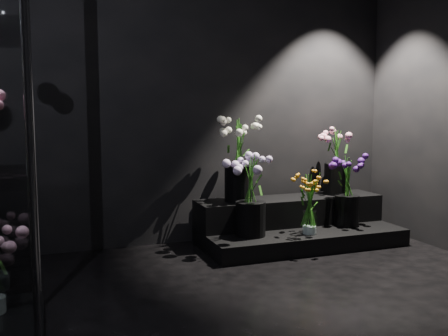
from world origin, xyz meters
TOP-DOWN VIEW (x-y plane):
  - floor at (0.00, 0.00)m, footprint 4.00×4.00m
  - wall_back at (0.00, 2.00)m, footprint 4.00×0.00m
  - display_riser at (0.89, 1.64)m, footprint 1.82×0.81m
  - bouquet_orange_bells at (0.86, 1.32)m, footprint 0.32×0.32m
  - bouquet_lilac at (0.35, 1.44)m, footprint 0.45×0.45m
  - bouquet_purple at (1.35, 1.48)m, footprint 0.37×0.37m
  - bouquet_cream_roses at (0.37, 1.75)m, footprint 0.46×0.46m
  - bouquet_pink_roses at (1.41, 1.76)m, footprint 0.43×0.43m

SIDE VIEW (x-z plane):
  - floor at x=0.00m, z-range 0.00..0.00m
  - display_riser at x=0.89m, z-range -0.03..0.37m
  - bouquet_orange_bells at x=0.86m, z-range 0.16..0.70m
  - bouquet_purple at x=1.35m, z-range 0.19..0.84m
  - bouquet_lilac at x=0.35m, z-range 0.19..0.88m
  - bouquet_pink_roses at x=1.41m, z-range 0.45..1.10m
  - bouquet_cream_roses at x=0.37m, z-range 0.45..1.22m
  - wall_back at x=0.00m, z-range -0.60..3.40m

